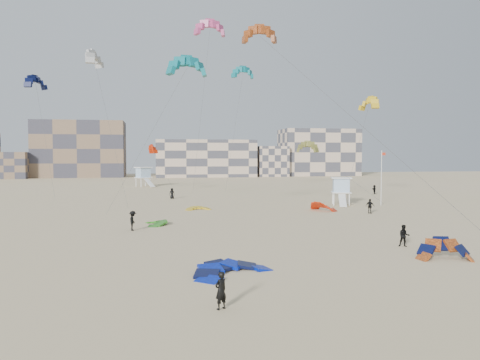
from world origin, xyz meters
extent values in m
plane|color=#D2B58D|center=(0.00, 0.00, 0.00)|extent=(320.00, 320.00, 0.00)
imported|color=black|center=(-3.01, -3.51, 0.86)|extent=(0.75, 0.69, 1.73)
imported|color=black|center=(12.71, 8.42, 0.84)|extent=(1.00, 0.90, 1.67)
imported|color=black|center=(-8.02, 19.93, 0.91)|extent=(0.79, 1.24, 1.83)
imported|color=black|center=(19.36, 27.99, 0.88)|extent=(1.04, 1.03, 1.76)
imported|color=black|center=(-3.40, 51.47, 0.86)|extent=(0.89, 0.63, 1.72)
imported|color=black|center=(32.83, 54.27, 0.82)|extent=(0.60, 1.56, 1.64)
cylinder|color=#3F3F3F|center=(-6.74, 24.93, 8.53)|extent=(8.34, 0.60, 15.08)
cylinder|color=#3F3F3F|center=(10.17, 12.94, 10.29)|extent=(10.34, 23.66, 18.60)
cylinder|color=#3F3F3F|center=(-10.97, 31.70, 9.64)|extent=(4.03, 4.59, 17.29)
cylinder|color=#3F3F3F|center=(1.01, 47.89, 13.29)|extent=(2.33, 4.78, 24.58)
cylinder|color=#3F3F3F|center=(18.29, 33.61, 4.50)|extent=(7.17, 8.55, 7.02)
cylinder|color=#3F3F3F|center=(27.69, 50.22, 8.01)|extent=(0.55, 9.40, 14.04)
cylinder|color=#3F3F3F|center=(-21.54, 46.98, 9.43)|extent=(4.40, 9.42, 16.87)
cylinder|color=#3F3F3F|center=(7.71, 56.81, 11.44)|extent=(4.34, 7.12, 20.89)
cylinder|color=#3F3F3F|center=(-4.68, 60.49, 4.50)|extent=(3.56, 7.13, 7.02)
cube|color=white|center=(19.76, 37.95, 1.78)|extent=(3.35, 3.35, 0.13)
cube|color=#A2C0DD|center=(19.76, 37.95, 2.80)|extent=(2.75, 2.75, 1.90)
cube|color=white|center=(19.76, 37.95, 3.83)|extent=(3.47, 3.47, 0.15)
cube|color=white|center=(19.76, 35.38, 0.86)|extent=(1.72, 2.86, 1.58)
cube|color=white|center=(-8.74, 82.47, 2.00)|extent=(4.09, 4.09, 0.15)
cube|color=#A2C0DD|center=(-8.74, 82.47, 3.15)|extent=(3.36, 3.36, 2.14)
cube|color=white|center=(-8.74, 82.47, 4.30)|extent=(4.23, 4.23, 0.17)
cube|color=white|center=(-8.74, 79.58, 0.96)|extent=(2.43, 3.17, 1.77)
cylinder|color=white|center=(25.08, 36.46, 3.83)|extent=(0.10, 0.10, 7.65)
cube|color=red|center=(25.36, 36.46, 7.17)|extent=(0.57, 0.02, 0.38)
cube|color=#7A6049|center=(-30.00, 134.00, 9.00)|extent=(28.00, 14.00, 18.00)
cube|color=#CAB094|center=(10.00, 130.00, 6.00)|extent=(32.00, 16.00, 12.00)
cube|color=#CAB094|center=(50.00, 132.00, 8.00)|extent=(26.00, 14.00, 16.00)
cube|color=#7A6049|center=(-50.00, 128.00, 4.00)|extent=(12.00, 10.00, 8.00)
cube|color=#CAB094|center=(32.00, 128.00, 5.00)|extent=(10.00, 10.00, 10.00)
camera|label=1|loc=(-5.82, -24.12, 6.95)|focal=35.00mm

